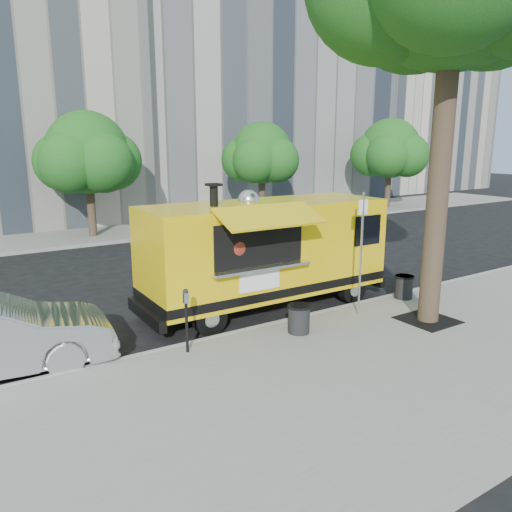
{
  "coord_description": "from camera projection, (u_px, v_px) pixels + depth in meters",
  "views": [
    {
      "loc": [
        -6.98,
        -9.98,
        4.3
      ],
      "look_at": [
        -0.46,
        0.0,
        1.57
      ],
      "focal_mm": 35.0,
      "sensor_mm": 36.0,
      "label": 1
    }
  ],
  "objects": [
    {
      "name": "trash_bin_left",
      "position": [
        404.0,
        286.0,
        13.51
      ],
      "size": [
        0.52,
        0.52,
        0.63
      ],
      "color": "black",
      "rests_on": "sidewalk"
    },
    {
      "name": "far_tree_c",
      "position": [
        262.0,
        153.0,
        26.38
      ],
      "size": [
        3.24,
        3.24,
        5.21
      ],
      "color": "#33261C",
      "rests_on": "far_sidewalk"
    },
    {
      "name": "parking_meter",
      "position": [
        186.0,
        313.0,
        9.9
      ],
      "size": [
        0.11,
        0.11,
        1.33
      ],
      "color": "black",
      "rests_on": "sidewalk"
    },
    {
      "name": "far_tree_d",
      "position": [
        390.0,
        148.0,
        31.83
      ],
      "size": [
        3.78,
        3.78,
        5.64
      ],
      "color": "#33261C",
      "rests_on": "far_sidewalk"
    },
    {
      "name": "building_mid",
      "position": [
        226.0,
        61.0,
        35.76
      ],
      "size": [
        20.0,
        14.0,
        20.0
      ],
      "primitive_type": "cube",
      "color": "gray",
      "rests_on": "ground"
    },
    {
      "name": "food_truck",
      "position": [
        265.0,
        251.0,
        12.85
      ],
      "size": [
        6.77,
        3.15,
        3.32
      ],
      "rotation": [
        0.0,
        0.0,
        -0.02
      ],
      "color": "yellow",
      "rests_on": "ground"
    },
    {
      "name": "far_tree_b",
      "position": [
        87.0,
        153.0,
        21.8
      ],
      "size": [
        3.6,
        3.6,
        5.5
      ],
      "color": "#33261C",
      "rests_on": "far_sidewalk"
    },
    {
      "name": "building_right",
      "position": [
        388.0,
        101.0,
        46.61
      ],
      "size": [
        16.0,
        12.0,
        16.0
      ],
      "primitive_type": "cube",
      "color": "beige",
      "rests_on": "ground"
    },
    {
      "name": "ground",
      "position": [
        271.0,
        313.0,
        12.82
      ],
      "size": [
        120.0,
        120.0,
        0.0
      ],
      "primitive_type": "plane",
      "color": "black",
      "rests_on": "ground"
    },
    {
      "name": "sign_post",
      "position": [
        361.0,
        246.0,
        11.97
      ],
      "size": [
        0.28,
        0.06,
        3.0
      ],
      "color": "silver",
      "rests_on": "sidewalk"
    },
    {
      "name": "tree_well",
      "position": [
        427.0,
        320.0,
        11.89
      ],
      "size": [
        1.2,
        1.2,
        0.02
      ],
      "primitive_type": "cube",
      "color": "black",
      "rests_on": "sidewalk"
    },
    {
      "name": "far_sidewalk",
      "position": [
        110.0,
        232.0,
        23.83
      ],
      "size": [
        60.0,
        5.0,
        0.15
      ],
      "primitive_type": "cube",
      "color": "gray",
      "rests_on": "ground"
    },
    {
      "name": "sidewalk",
      "position": [
        390.0,
        368.0,
        9.54
      ],
      "size": [
        60.0,
        6.0,
        0.15
      ],
      "primitive_type": "cube",
      "color": "gray",
      "rests_on": "ground"
    },
    {
      "name": "curb",
      "position": [
        293.0,
        321.0,
        12.05
      ],
      "size": [
        60.0,
        0.14,
        0.16
      ],
      "primitive_type": "cube",
      "color": "#999993",
      "rests_on": "ground"
    },
    {
      "name": "trash_bin_right",
      "position": [
        299.0,
        318.0,
        11.05
      ],
      "size": [
        0.53,
        0.53,
        0.63
      ],
      "color": "black",
      "rests_on": "sidewalk"
    }
  ]
}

